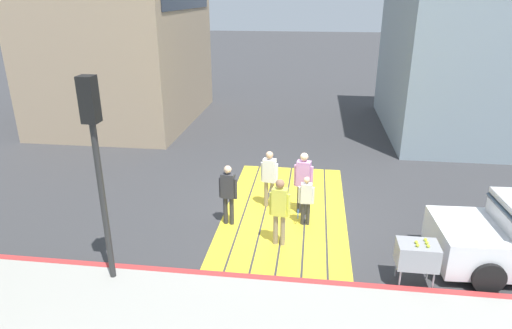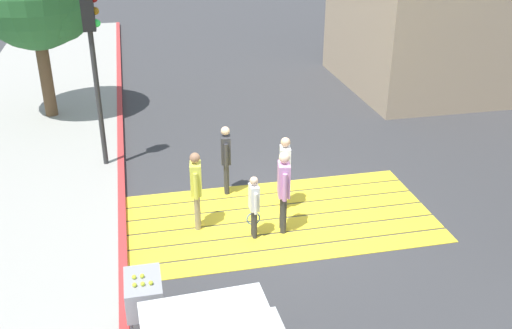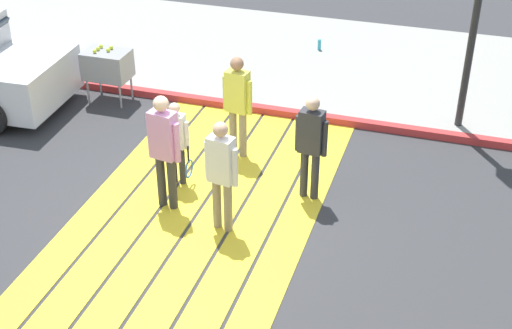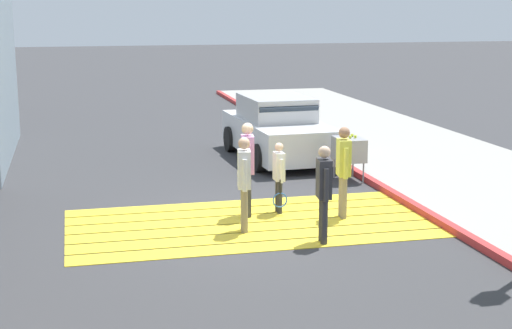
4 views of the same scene
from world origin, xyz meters
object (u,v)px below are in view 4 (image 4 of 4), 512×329
pedestrian_teen_behind (343,165)px  pedestrian_child_with_racket (279,174)px  car_parked_near_curb (277,130)px  tennis_ball_cart (349,149)px  pedestrian_adult_lead (244,177)px  pedestrian_adult_trailing (248,163)px  pedestrian_adult_side (324,187)px

pedestrian_teen_behind → pedestrian_child_with_racket: size_ratio=1.26×
car_parked_near_curb → tennis_ball_cart: (-0.90, 2.71, -0.04)m
pedestrian_adult_lead → car_parked_near_curb: bearing=-110.2°
pedestrian_adult_lead → pedestrian_child_with_racket: bearing=-131.2°
pedestrian_adult_trailing → tennis_ball_cart: bearing=-140.2°
pedestrian_adult_lead → pedestrian_adult_side: (-1.11, 0.92, -0.02)m
car_parked_near_curb → pedestrian_teen_behind: (0.27, 5.56, 0.24)m
pedestrian_adult_trailing → pedestrian_teen_behind: (-1.66, 0.49, -0.04)m
pedestrian_teen_behind → pedestrian_child_with_racket: 1.22m
tennis_ball_cart → pedestrian_teen_behind: 3.09m
pedestrian_adult_trailing → pedestrian_teen_behind: size_ratio=1.04×
pedestrian_adult_trailing → pedestrian_child_with_racket: size_ratio=1.30×
pedestrian_adult_side → pedestrian_teen_behind: size_ratio=0.96×
car_parked_near_curb → pedestrian_teen_behind: size_ratio=2.62×
pedestrian_adult_trailing → pedestrian_adult_side: (-0.83, 1.85, -0.07)m
tennis_ball_cart → pedestrian_teen_behind: size_ratio=0.61×
tennis_ball_cart → pedestrian_adult_trailing: 3.70m
tennis_ball_cart → pedestrian_child_with_racket: pedestrian_child_with_racket is taller
pedestrian_adult_side → pedestrian_adult_lead: bearing=-39.9°
pedestrian_adult_trailing → pedestrian_adult_side: 2.03m
tennis_ball_cart → pedestrian_child_with_racket: size_ratio=0.76×
car_parked_near_curb → pedestrian_adult_trailing: 5.43m
pedestrian_adult_lead → tennis_ball_cart: bearing=-133.3°
pedestrian_adult_side → pedestrian_teen_behind: 1.59m
tennis_ball_cart → pedestrian_adult_side: 4.67m
pedestrian_child_with_racket → pedestrian_adult_lead: bearing=48.8°
car_parked_near_curb → tennis_ball_cart: size_ratio=4.30×
pedestrian_adult_trailing → pedestrian_adult_side: bearing=114.3°
pedestrian_teen_behind → pedestrian_child_with_racket: (1.05, -0.58, -0.22)m
pedestrian_adult_trailing → pedestrian_adult_lead: bearing=73.7°
car_parked_near_curb → pedestrian_child_with_racket: 5.15m
car_parked_near_curb → tennis_ball_cart: bearing=108.4°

